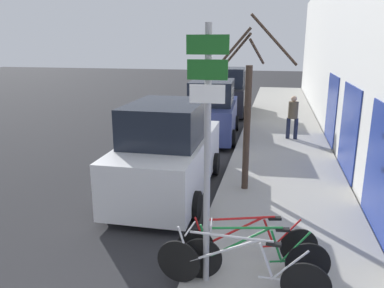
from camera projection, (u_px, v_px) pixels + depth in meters
ground_plane at (207, 150)px, 13.10m from camera, size 80.00×80.00×0.00m
sidewalk_curb at (282, 133)px, 15.17m from camera, size 3.20×32.00×0.15m
building_facade at (336, 54)px, 13.89m from camera, size 0.23×32.00×6.50m
signpost at (207, 145)px, 5.11m from camera, size 0.55×0.11×3.72m
bicycle_0 at (239, 269)px, 5.25m from camera, size 2.47×0.44×0.92m
bicycle_1 at (254, 257)px, 5.55m from camera, size 2.23×0.48×0.91m
bicycle_2 at (247, 243)px, 5.98m from camera, size 2.23×0.65×0.85m
parked_car_0 at (169, 152)px, 9.17m from camera, size 2.14×4.66×2.27m
parked_car_1 at (212, 112)px, 14.55m from camera, size 2.16×4.45×2.26m
parked_car_2 at (228, 93)px, 19.47m from camera, size 2.18×4.29×2.40m
pedestrian_near at (293, 114)px, 13.79m from camera, size 0.42×0.36×1.61m
street_tree at (248, 111)px, 8.82m from camera, size 1.82×1.17×4.11m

